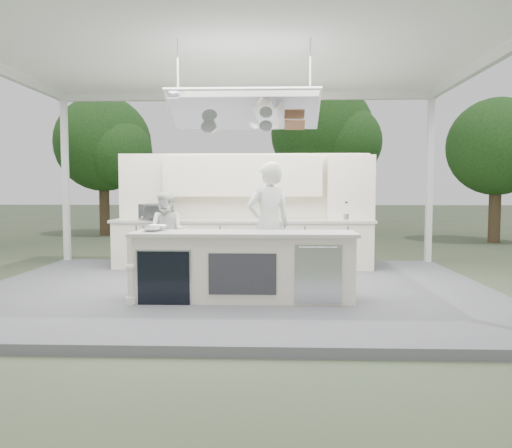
{
  "coord_description": "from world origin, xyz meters",
  "views": [
    {
      "loc": [
        0.61,
        -7.78,
        1.66
      ],
      "look_at": [
        0.32,
        0.4,
        1.09
      ],
      "focal_mm": 35.0,
      "sensor_mm": 36.0,
      "label": 1
    }
  ],
  "objects_px": {
    "head_chef": "(269,225)",
    "sous_chef": "(168,232)",
    "demo_island": "(242,266)",
    "back_counter": "(242,244)"
  },
  "relations": [
    {
      "from": "head_chef",
      "to": "sous_chef",
      "type": "relative_size",
      "value": 1.31
    },
    {
      "from": "demo_island",
      "to": "head_chef",
      "type": "relative_size",
      "value": 1.58
    },
    {
      "from": "back_counter",
      "to": "sous_chef",
      "type": "height_order",
      "value": "sous_chef"
    },
    {
      "from": "demo_island",
      "to": "back_counter",
      "type": "relative_size",
      "value": 0.61
    },
    {
      "from": "back_counter",
      "to": "sous_chef",
      "type": "relative_size",
      "value": 3.38
    },
    {
      "from": "back_counter",
      "to": "head_chef",
      "type": "distance_m",
      "value": 2.09
    },
    {
      "from": "back_counter",
      "to": "head_chef",
      "type": "bearing_deg",
      "value": -74.74
    },
    {
      "from": "back_counter",
      "to": "sous_chef",
      "type": "bearing_deg",
      "value": -153.19
    },
    {
      "from": "sous_chef",
      "to": "head_chef",
      "type": "bearing_deg",
      "value": -29.69
    },
    {
      "from": "head_chef",
      "to": "sous_chef",
      "type": "height_order",
      "value": "head_chef"
    }
  ]
}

